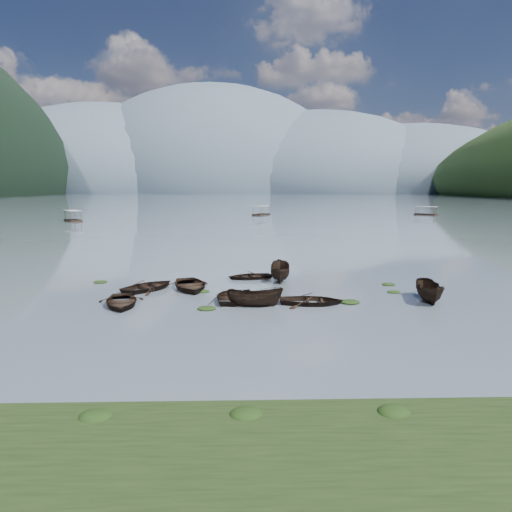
{
  "coord_description": "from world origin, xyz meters",
  "views": [
    {
      "loc": [
        -1.05,
        -26.33,
        7.67
      ],
      "look_at": [
        0.0,
        12.0,
        2.0
      ],
      "focal_mm": 32.0,
      "sensor_mm": 36.0,
      "label": 1
    }
  ],
  "objects_px": {
    "rowboat_0": "(121,306)",
    "rowboat_3": "(231,300)",
    "pontoon_centre": "(261,215)",
    "pontoon_left": "(73,221)"
  },
  "relations": [
    {
      "from": "rowboat_0",
      "to": "rowboat_3",
      "type": "distance_m",
      "value": 7.38
    },
    {
      "from": "pontoon_centre",
      "to": "pontoon_left",
      "type": "bearing_deg",
      "value": -122.42
    },
    {
      "from": "pontoon_left",
      "to": "rowboat_0",
      "type": "bearing_deg",
      "value": -102.33
    },
    {
      "from": "rowboat_3",
      "to": "pontoon_left",
      "type": "xyz_separation_m",
      "value": [
        -39.73,
        78.76,
        0.0
      ]
    },
    {
      "from": "pontoon_left",
      "to": "pontoon_centre",
      "type": "height_order",
      "value": "pontoon_centre"
    },
    {
      "from": "rowboat_3",
      "to": "pontoon_left",
      "type": "relative_size",
      "value": 0.64
    },
    {
      "from": "rowboat_0",
      "to": "pontoon_centre",
      "type": "height_order",
      "value": "pontoon_centre"
    },
    {
      "from": "rowboat_0",
      "to": "rowboat_3",
      "type": "height_order",
      "value": "rowboat_0"
    },
    {
      "from": "rowboat_3",
      "to": "pontoon_centre",
      "type": "relative_size",
      "value": 0.62
    },
    {
      "from": "rowboat_0",
      "to": "pontoon_centre",
      "type": "bearing_deg",
      "value": 68.91
    }
  ]
}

